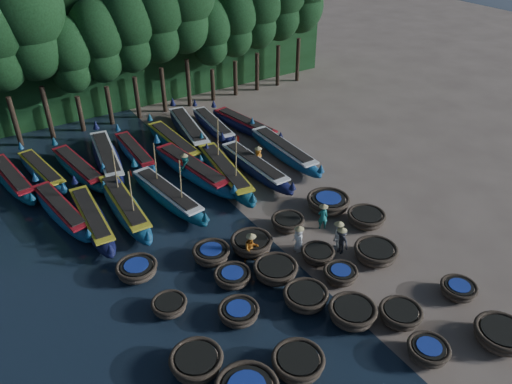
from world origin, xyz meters
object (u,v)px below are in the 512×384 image
coracle_14 (376,253)px  long_boat_11 (78,168)px  coracle_7 (352,313)px  coracle_12 (306,297)px  coracle_4 (501,335)px  long_boat_7 (254,166)px  long_boat_12 (107,158)px  fisherman_0 (299,238)px  coracle_3 (428,351)px  long_boat_5 (193,169)px  coracle_18 (318,254)px  long_boat_3 (124,206)px  long_boat_1 (61,210)px  long_boat_17 (245,125)px  fisherman_5 (185,166)px  coracle_17 (276,270)px  long_boat_15 (189,130)px  coracle_20 (137,269)px  long_boat_14 (174,143)px  long_boat_9 (12,178)px  long_boat_10 (42,171)px  coracle_22 (252,244)px  fisherman_3 (341,240)px  coracle_11 (239,312)px  coracle_9 (458,289)px  long_boat_2 (92,218)px  long_boat_8 (283,150)px  long_boat_16 (213,126)px  coracle_23 (288,222)px  coracle_16 (233,277)px  coracle_24 (328,202)px  fisherman_4 (338,235)px  coracle_8 (400,314)px  fisherman_2 (251,248)px  fisherman_6 (258,157)px  coracle_10 (196,362)px  coracle_13 (340,274)px  coracle_21 (211,254)px  coracle_6 (298,363)px  coracle_19 (366,218)px  long_boat_4 (167,195)px  fisherman_1 (323,215)px  long_boat_13 (135,152)px

coracle_14 → long_boat_11: size_ratio=0.30×
coracle_7 → coracle_12: (-1.11, 1.93, -0.04)m
coracle_4 → long_boat_7: (-1.08, 17.61, 0.13)m
long_boat_12 → fisherman_0: bearing=-60.3°
coracle_3 → long_boat_5: size_ratio=0.20×
coracle_18 → long_boat_3: size_ratio=0.20×
long_boat_1 → long_boat_11: (2.25, 4.34, 0.00)m
long_boat_17 → fisherman_5: (-6.95, -3.85, 0.33)m
coracle_17 → long_boat_3: bearing=114.8°
long_boat_11 → long_boat_15: 8.72m
coracle_20 → long_boat_14: size_ratio=0.30×
long_boat_9 → long_boat_15: size_ratio=0.87×
long_boat_1 → long_boat_10: bearing=80.4°
coracle_22 → fisherman_3: (3.87, -2.59, 0.32)m
coracle_11 → coracle_14: size_ratio=0.92×
coracle_9 → long_boat_11: bearing=119.3°
long_boat_2 → long_boat_3: 1.98m
long_boat_8 → long_boat_3: bearing=-176.2°
long_boat_2 → long_boat_11: 6.20m
coracle_17 → long_boat_7: 10.19m
long_boat_7 → long_boat_16: long_boat_7 is taller
coracle_3 → coracle_23: (0.40, 10.32, 0.02)m
coracle_18 → long_boat_5: bearing=98.5°
coracle_16 → coracle_24: coracle_24 is taller
long_boat_10 → long_boat_14: size_ratio=0.89×
long_boat_15 → fisherman_5: bearing=-108.9°
fisherman_0 → fisherman_4: bearing=68.6°
coracle_8 → fisherman_2: (-3.34, 7.05, 0.46)m
long_boat_3 → fisherman_6: long_boat_3 is taller
long_boat_9 → coracle_20: bearing=-81.9°
coracle_9 → long_boat_8: 15.60m
coracle_3 → coracle_10: size_ratio=0.72×
coracle_7 → fisherman_6: (4.00, 13.79, 0.37)m
coracle_14 → long_boat_15: long_boat_15 is taller
coracle_13 → long_boat_16: 18.38m
coracle_20 → long_boat_15: 15.55m
long_boat_1 → coracle_21: bearing=-64.0°
coracle_4 → long_boat_10: (-13.03, 24.67, 0.07)m
long_boat_14 → coracle_20: bearing=-124.5°
long_boat_8 → long_boat_9: long_boat_8 is taller
coracle_11 → coracle_23: coracle_23 is taller
coracle_6 → long_boat_5: long_boat_5 is taller
coracle_8 → fisherman_3: bearing=79.4°
coracle_24 → fisherman_4: size_ratio=1.64×
coracle_19 → long_boat_7: 8.53m
coracle_22 → long_boat_4: bearing=104.8°
long_boat_16 → fisherman_1: bearing=-88.5°
long_boat_14 → long_boat_17: bearing=-3.9°
coracle_20 → long_boat_13: long_boat_13 is taller
coracle_10 → coracle_19: bearing=16.2°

